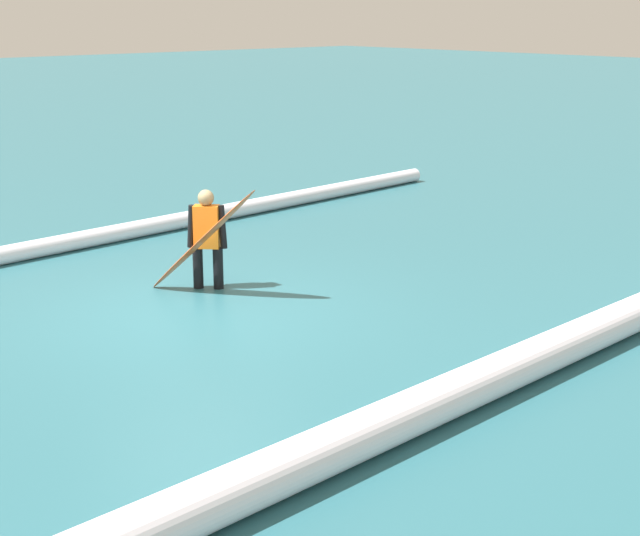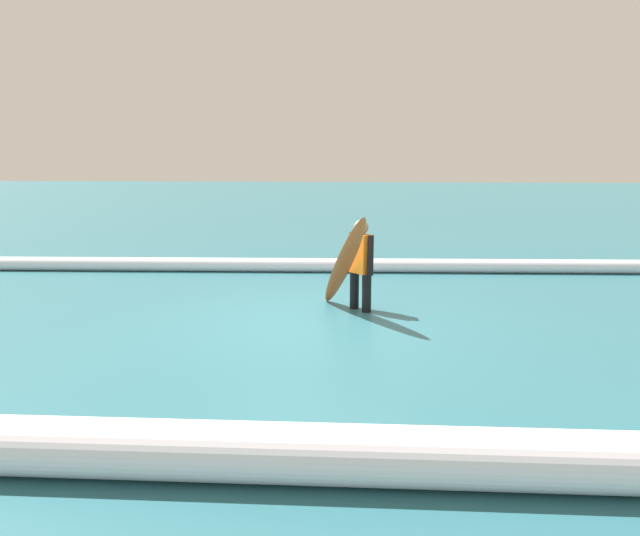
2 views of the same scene
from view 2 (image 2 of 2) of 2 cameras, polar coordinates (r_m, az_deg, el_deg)
The scene contains 4 objects.
ground_plane at distance 8.41m, azimuth -1.15°, elevation -5.17°, with size 125.62×125.62×0.00m, color #295F6B.
surfer at distance 8.94m, azimuth 3.92°, elevation 0.70°, with size 0.38×0.46×1.37m.
surfboard at distance 8.73m, azimuth 2.29°, elevation 0.43°, with size 0.88×1.65×1.53m.
wave_crest_foreground at distance 12.36m, azimuth -7.91°, elevation 0.31°, with size 0.28×0.28×21.99m, color white.
Camera 2 is at (-0.96, 8.06, 2.20)m, focal length 33.51 mm.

